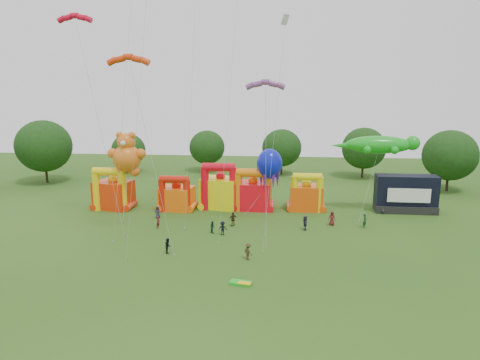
# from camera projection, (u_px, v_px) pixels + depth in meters

# --- Properties ---
(ground) EXTENTS (160.00, 160.00, 0.00)m
(ground) POSITION_uv_depth(u_px,v_px,m) (192.00, 295.00, 37.65)
(ground) COLOR #254C15
(ground) RESTS_ON ground
(tree_ring) EXTENTS (123.14, 125.23, 12.07)m
(tree_ring) POSITION_uv_depth(u_px,v_px,m) (178.00, 225.00, 37.04)
(tree_ring) COLOR #352314
(tree_ring) RESTS_ON ground
(bouncy_castle_0) EXTENTS (5.97, 5.23, 6.54)m
(bouncy_castle_0) POSITION_uv_depth(u_px,v_px,m) (113.00, 192.00, 64.54)
(bouncy_castle_0) COLOR red
(bouncy_castle_0) RESTS_ON ground
(bouncy_castle_1) EXTENTS (5.21, 4.42, 5.44)m
(bouncy_castle_1) POSITION_uv_depth(u_px,v_px,m) (176.00, 196.00, 63.89)
(bouncy_castle_1) COLOR #FF610D
(bouncy_castle_1) RESTS_ON ground
(bouncy_castle_2) EXTENTS (6.17, 5.31, 7.16)m
(bouncy_castle_2) POSITION_uv_depth(u_px,v_px,m) (220.00, 190.00, 64.84)
(bouncy_castle_2) COLOR yellow
(bouncy_castle_2) RESTS_ON ground
(bouncy_castle_3) EXTENTS (5.53, 4.50, 6.43)m
(bouncy_castle_3) POSITION_uv_depth(u_px,v_px,m) (253.00, 193.00, 64.26)
(bouncy_castle_3) COLOR red
(bouncy_castle_3) RESTS_ON ground
(bouncy_castle_4) EXTENTS (4.78, 3.85, 5.84)m
(bouncy_castle_4) POSITION_uv_depth(u_px,v_px,m) (306.00, 195.00, 63.83)
(bouncy_castle_4) COLOR #EC4F0C
(bouncy_castle_4) RESTS_ON ground
(stage_trailer) EXTENTS (8.76, 3.47, 5.50)m
(stage_trailer) POSITION_uv_depth(u_px,v_px,m) (406.00, 194.00, 62.84)
(stage_trailer) COLOR black
(stage_trailer) RESTS_ON ground
(teddy_bear_kite) EXTENTS (5.69, 8.05, 11.89)m
(teddy_bear_kite) POSITION_uv_depth(u_px,v_px,m) (126.00, 169.00, 61.55)
(teddy_bear_kite) COLOR orange
(teddy_bear_kite) RESTS_ON ground
(gecko_kite) EXTENTS (12.48, 7.68, 11.37)m
(gecko_kite) POSITION_uv_depth(u_px,v_px,m) (372.00, 171.00, 60.53)
(gecko_kite) COLOR #17A61C
(gecko_kite) RESTS_ON ground
(octopus_kite) EXTENTS (5.30, 4.17, 9.45)m
(octopus_kite) POSITION_uv_depth(u_px,v_px,m) (265.00, 178.00, 62.14)
(octopus_kite) COLOR #0C17B6
(octopus_kite) RESTS_ON ground
(parafoil_kites) EXTENTS (27.98, 11.12, 27.65)m
(parafoil_kites) POSITION_uv_depth(u_px,v_px,m) (130.00, 138.00, 50.34)
(parafoil_kites) COLOR red
(parafoil_kites) RESTS_ON ground
(diamond_kites) EXTENTS (20.44, 17.29, 44.46)m
(diamond_kites) POSITION_uv_depth(u_px,v_px,m) (189.00, 100.00, 49.91)
(diamond_kites) COLOR #E34C0A
(diamond_kites) RESTS_ON ground
(folded_kite_bundle) EXTENTS (2.16, 1.40, 0.31)m
(folded_kite_bundle) POSITION_uv_depth(u_px,v_px,m) (241.00, 283.00, 39.75)
(folded_kite_bundle) COLOR green
(folded_kite_bundle) RESTS_ON ground
(spectator_0) EXTENTS (0.88, 0.61, 1.72)m
(spectator_0) POSITION_uv_depth(u_px,v_px,m) (158.00, 212.00, 59.95)
(spectator_0) COLOR #25233B
(spectator_0) RESTS_ON ground
(spectator_1) EXTENTS (0.53, 0.67, 1.63)m
(spectator_1) POSITION_uv_depth(u_px,v_px,m) (158.00, 222.00, 55.57)
(spectator_1) COLOR maroon
(spectator_1) RESTS_ON ground
(spectator_2) EXTENTS (0.90, 0.94, 1.53)m
(spectator_2) POSITION_uv_depth(u_px,v_px,m) (213.00, 227.00, 53.84)
(spectator_2) COLOR #163723
(spectator_2) RESTS_ON ground
(spectator_3) EXTENTS (1.23, 0.83, 1.77)m
(spectator_3) POSITION_uv_depth(u_px,v_px,m) (223.00, 228.00, 52.99)
(spectator_3) COLOR black
(spectator_3) RESTS_ON ground
(spectator_4) EXTENTS (1.24, 0.93, 1.96)m
(spectator_4) POSITION_uv_depth(u_px,v_px,m) (233.00, 219.00, 56.36)
(spectator_4) COLOR #382B16
(spectator_4) RESTS_ON ground
(spectator_5) EXTENTS (0.59, 1.73, 1.85)m
(spectator_5) POSITION_uv_depth(u_px,v_px,m) (305.00, 223.00, 54.97)
(spectator_5) COLOR #242138
(spectator_5) RESTS_ON ground
(spectator_6) EXTENTS (1.03, 0.76, 1.91)m
(spectator_6) POSITION_uv_depth(u_px,v_px,m) (332.00, 218.00, 56.75)
(spectator_6) COLOR #5A191B
(spectator_6) RESTS_ON ground
(spectator_7) EXTENTS (0.77, 0.82, 1.89)m
(spectator_7) POSITION_uv_depth(u_px,v_px,m) (365.00, 221.00, 55.73)
(spectator_7) COLOR #183D23
(spectator_7) RESTS_ON ground
(spectator_8) EXTENTS (0.83, 0.96, 1.70)m
(spectator_8) POSITION_uv_depth(u_px,v_px,m) (168.00, 246.00, 47.20)
(spectator_8) COLOR black
(spectator_8) RESTS_ON ground
(spectator_9) EXTENTS (1.30, 1.35, 1.84)m
(spectator_9) POSITION_uv_depth(u_px,v_px,m) (248.00, 251.00, 45.33)
(spectator_9) COLOR #42321A
(spectator_9) RESTS_ON ground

